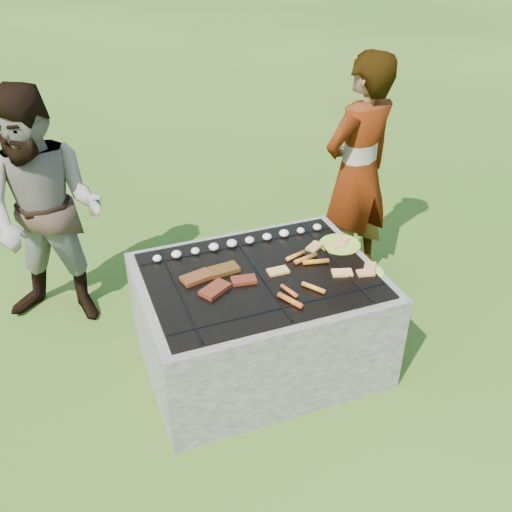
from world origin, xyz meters
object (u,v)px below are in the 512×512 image
(fire_pit, at_px, (259,322))
(plate_near, at_px, (367,272))
(plate_far, at_px, (340,245))
(bystander, at_px, (46,214))
(cook, at_px, (358,172))

(fire_pit, bearing_deg, plate_near, -18.37)
(plate_far, xyz_separation_m, bystander, (-1.59, 0.72, 0.15))
(plate_far, height_order, cook, cook)
(plate_far, height_order, bystander, bystander)
(fire_pit, relative_size, plate_near, 5.24)
(plate_far, distance_m, plate_near, 0.31)
(bystander, bearing_deg, fire_pit, -12.75)
(cook, height_order, bystander, cook)
(fire_pit, xyz_separation_m, bystander, (-1.03, 0.85, 0.48))
(fire_pit, height_order, bystander, bystander)
(plate_far, relative_size, plate_near, 1.12)
(fire_pit, distance_m, cook, 1.26)
(plate_near, distance_m, cook, 0.93)
(fire_pit, xyz_separation_m, plate_near, (0.56, -0.19, 0.33))
(fire_pit, height_order, cook, cook)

